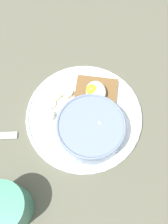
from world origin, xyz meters
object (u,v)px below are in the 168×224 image
banana_slice_front (64,104)px  banana_slice_right (50,104)px  banana_slice_back (49,115)px  banana_slice_left (55,94)px  banana_slice_inner (67,93)px  poached_egg (95,91)px  toast_slice (95,96)px  oatmeal_bowl (91,129)px  coffee_mug (5,208)px

banana_slice_front → banana_slice_right: 3.42cm
banana_slice_front → banana_slice_back: 4.66cm
banana_slice_back → banana_slice_left: bearing=-18.9°
banana_slice_front → banana_slice_right: (0.45, 3.39, -0.03)cm
banana_slice_inner → banana_slice_right: bearing=115.9°
poached_egg → banana_slice_right: 11.39cm
banana_slice_left → banana_slice_right: bearing=146.8°
banana_slice_left → poached_egg: bearing=-100.4°
banana_slice_front → banana_slice_back: banana_slice_back is taller
banana_slice_front → toast_slice: bearing=-82.8°
poached_egg → banana_slice_back: bearing=108.2°
toast_slice → banana_slice_left: (1.79, 9.75, -0.12)cm
banana_slice_front → banana_slice_left: (2.79, 1.86, 0.08)cm
toast_slice → banana_slice_left: same height
oatmeal_bowl → toast_slice: bearing=-15.7°
oatmeal_bowl → banana_slice_front: bearing=32.8°
banana_slice_back → banana_slice_inner: (5.39, -4.89, -0.14)cm
oatmeal_bowl → banana_slice_right: oatmeal_bowl is taller
banana_slice_front → banana_slice_inner: size_ratio=1.34×
toast_slice → banana_slice_inner: size_ratio=4.05×
poached_egg → toast_slice: bearing=-99.5°
poached_egg → banana_slice_front: 8.16cm
banana_slice_left → banana_slice_inner: size_ratio=1.51×
poached_egg → coffee_mug: (-23.12, 21.23, 0.86)cm
banana_slice_front → coffee_mug: size_ratio=0.32×
coffee_mug → banana_slice_front: bearing=-31.5°
toast_slice → banana_slice_front: 7.95cm
oatmeal_bowl → banana_slice_inner: 11.88cm
banana_slice_front → banana_slice_inner: bearing=-23.1°
oatmeal_bowl → banana_slice_front: 10.10cm
toast_slice → banana_slice_right: 11.30cm
oatmeal_bowl → banana_slice_left: bearing=33.0°
banana_slice_back → banana_slice_inner: size_ratio=1.23×
banana_slice_right → oatmeal_bowl: bearing=-134.9°
poached_egg → banana_slice_inner: (1.62, 6.58, -2.33)cm
poached_egg → banana_slice_left: 10.02cm
banana_slice_right → toast_slice: bearing=-87.2°
banana_slice_front → banana_slice_left: banana_slice_left is taller
toast_slice → coffee_mug: (-23.09, 21.41, 3.13)cm
banana_slice_front → banana_slice_left: size_ratio=0.88×
banana_slice_front → banana_slice_back: (-2.74, 3.76, 0.28)cm
coffee_mug → banana_slice_back: bearing=-26.8°
oatmeal_bowl → banana_slice_left: (11.01, 7.16, -2.42)cm
banana_slice_back → coffee_mug: bearing=153.2°
banana_slice_inner → toast_slice: bearing=-103.7°
poached_egg → banana_slice_left: size_ratio=1.19×
banana_slice_right → banana_slice_inner: size_ratio=1.34×
poached_egg → banana_slice_right: poached_egg is taller
banana_slice_right → banana_slice_left: bearing=-33.2°
banana_slice_back → banana_slice_inner: 7.28cm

